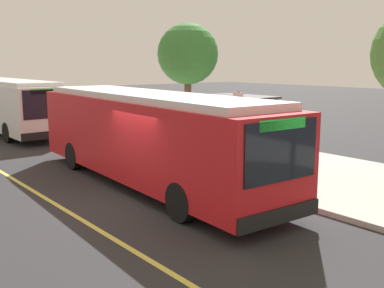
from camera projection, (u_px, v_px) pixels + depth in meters
ground_plane at (146, 199)px, 13.07m from camera, size 120.00×120.00×0.00m
sidewalk_curb at (282, 167)px, 16.76m from camera, size 44.00×6.40×0.15m
lane_stripe_center at (74, 215)px, 11.71m from camera, size 36.00×0.14×0.01m
transit_bus_main at (148, 135)px, 14.44m from camera, size 11.63×3.18×2.95m
transit_bus_second at (8, 104)px, 25.58m from camera, size 11.56×2.63×2.95m
bus_shelter at (238, 113)px, 17.91m from camera, size 2.90×1.60×2.48m
waiting_bench at (239, 146)px, 18.03m from camera, size 1.60×0.48×0.95m
route_sign_post at (238, 122)px, 14.90m from camera, size 0.44×0.08×2.80m
pedestrian_commuter at (245, 142)px, 16.11m from camera, size 0.24×0.40×1.69m
street_tree_near_shelter at (188, 55)px, 22.95m from camera, size 3.07×3.07×5.71m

